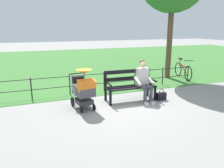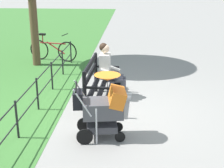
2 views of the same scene
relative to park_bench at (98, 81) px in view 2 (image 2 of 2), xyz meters
name	(u,v)px [view 2 (image 2 of 2)]	position (x,y,z in m)	size (l,w,h in m)	color
ground_plane	(102,111)	(0.43, 0.12, -0.53)	(60.00, 60.00, 0.00)	gray
park_bench	(98,81)	(0.00, 0.00, 0.00)	(1.62, 0.65, 0.96)	black
person_on_bench	(110,69)	(-0.39, 0.22, 0.15)	(0.54, 0.74, 1.28)	#42424C
stroller	(103,106)	(1.56, 0.25, 0.07)	(0.62, 0.94, 1.15)	black
handbag	(118,84)	(-0.95, 0.39, -0.40)	(0.32, 0.14, 0.37)	black
park_fence	(41,86)	(0.16, -1.23, -0.11)	(7.51, 0.04, 0.70)	black
bicycle	(53,50)	(-3.57, -1.87, -0.16)	(0.52, 1.63, 0.89)	black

